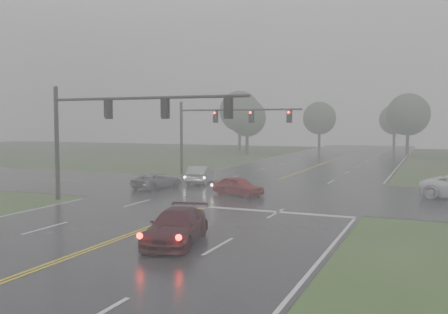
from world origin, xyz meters
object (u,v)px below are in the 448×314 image
at_px(sedan_maroon, 176,244).
at_px(car_grey, 157,188).
at_px(sedan_red, 238,196).
at_px(sedan_silver, 200,183).
at_px(signal_gantry_near, 110,120).
at_px(signal_gantry_far, 216,124).

relative_size(sedan_maroon, car_grey, 1.14).
height_order(sedan_red, car_grey, sedan_red).
height_order(sedan_maroon, sedan_silver, sedan_silver).
xyz_separation_m(sedan_red, signal_gantry_near, (-6.12, -6.18, 5.19)).
distance_m(sedan_silver, signal_gantry_far, 7.87).
bearing_deg(signal_gantry_near, car_grey, 97.31).
xyz_separation_m(sedan_maroon, sedan_red, (-2.58, 13.71, 0.00)).
distance_m(sedan_maroon, signal_gantry_near, 12.62).
height_order(sedan_red, sedan_silver, sedan_silver).
relative_size(sedan_red, signal_gantry_near, 0.28).
distance_m(sedan_maroon, car_grey, 17.62).
relative_size(sedan_silver, car_grey, 1.03).
relative_size(sedan_red, signal_gantry_far, 0.32).
bearing_deg(sedan_maroon, signal_gantry_near, 126.87).
bearing_deg(car_grey, sedan_red, -176.58).
bearing_deg(signal_gantry_far, sedan_red, -59.48).
bearing_deg(car_grey, sedan_maroon, 134.94).
bearing_deg(sedan_maroon, signal_gantry_far, 98.01).
bearing_deg(signal_gantry_near, sedan_maroon, -40.92).
xyz_separation_m(signal_gantry_near, signal_gantry_far, (-0.47, 17.36, -0.26)).
xyz_separation_m(sedan_red, signal_gantry_far, (-6.59, 11.18, 4.93)).
xyz_separation_m(sedan_red, car_grey, (-7.04, 1.04, 0.00)).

